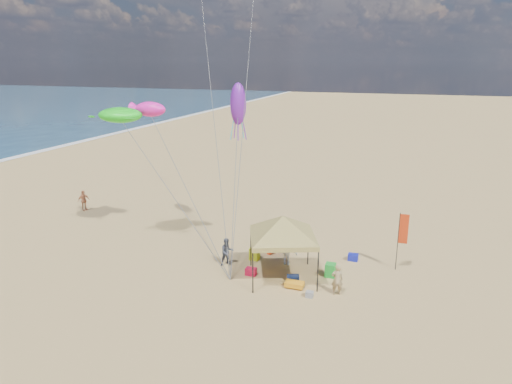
% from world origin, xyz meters
% --- Properties ---
extents(ground, '(280.00, 280.00, 0.00)m').
position_xyz_m(ground, '(0.00, 0.00, 0.00)').
color(ground, tan).
rests_on(ground, ground).
extents(canopy_tent, '(5.79, 5.79, 3.83)m').
position_xyz_m(canopy_tent, '(1.86, 1.68, 3.19)').
color(canopy_tent, black).
rests_on(canopy_tent, ground).
extents(feather_flag, '(0.49, 0.04, 3.16)m').
position_xyz_m(feather_flag, '(7.43, 4.55, 2.11)').
color(feather_flag, black).
rests_on(feather_flag, ground).
extents(cooler_red, '(0.54, 0.38, 0.38)m').
position_xyz_m(cooler_red, '(0.26, 1.45, 0.19)').
color(cooler_red, red).
rests_on(cooler_red, ground).
extents(cooler_blue, '(0.54, 0.38, 0.38)m').
position_xyz_m(cooler_blue, '(4.98, 4.98, 0.19)').
color(cooler_blue, '#141CA6').
rests_on(cooler_blue, ground).
extents(bag_navy, '(0.69, 0.54, 0.36)m').
position_xyz_m(bag_navy, '(2.47, 1.53, 0.18)').
color(bag_navy, '#0D193C').
rests_on(bag_navy, ground).
extents(bag_orange, '(0.54, 0.69, 0.36)m').
position_xyz_m(bag_orange, '(0.43, 4.48, 0.18)').
color(bag_orange, '#FF370E').
rests_on(bag_orange, ground).
extents(chair_green, '(0.50, 0.50, 0.70)m').
position_xyz_m(chair_green, '(4.15, 2.62, 0.35)').
color(chair_green, '#1A942A').
rests_on(chair_green, ground).
extents(chair_yellow, '(0.50, 0.50, 0.70)m').
position_xyz_m(chair_yellow, '(-0.20, 3.35, 0.35)').
color(chair_yellow, '#B6CB16').
rests_on(chair_yellow, ground).
extents(crate_grey, '(0.34, 0.30, 0.28)m').
position_xyz_m(crate_grey, '(3.63, 0.15, 0.14)').
color(crate_grey, gray).
rests_on(crate_grey, ground).
extents(beach_cart, '(0.90, 0.50, 0.24)m').
position_xyz_m(beach_cart, '(2.74, 0.79, 0.20)').
color(beach_cart, orange).
rests_on(beach_cart, ground).
extents(person_near_a, '(0.65, 0.53, 1.53)m').
position_xyz_m(person_near_a, '(4.78, 0.83, 0.77)').
color(person_near_a, tan).
rests_on(person_near_a, ground).
extents(person_near_b, '(0.94, 0.92, 1.52)m').
position_xyz_m(person_near_b, '(-1.35, 2.17, 0.76)').
color(person_near_b, '#313643').
rests_on(person_near_b, ground).
extents(person_near_c, '(1.20, 0.76, 1.77)m').
position_xyz_m(person_near_c, '(1.65, 3.31, 0.88)').
color(person_near_c, silver).
rests_on(person_near_c, ground).
extents(person_far_a, '(0.70, 0.96, 1.51)m').
position_xyz_m(person_far_a, '(-14.92, 7.50, 0.76)').
color(person_far_a, '#B96F47').
rests_on(person_far_a, ground).
extents(turtle_kite, '(2.86, 2.43, 0.86)m').
position_xyz_m(turtle_kite, '(-8.21, 3.31, 7.66)').
color(turtle_kite, '#1BE91D').
rests_on(turtle_kite, ground).
extents(fish_kite, '(2.04, 1.24, 0.85)m').
position_xyz_m(fish_kite, '(-6.78, 4.17, 7.96)').
color(fish_kite, '#FF1DAF').
rests_on(fish_kite, ground).
extents(squid_kite, '(1.17, 1.17, 2.43)m').
position_xyz_m(squid_kite, '(-2.20, 6.21, 8.21)').
color(squid_kite, purple).
rests_on(squid_kite, ground).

